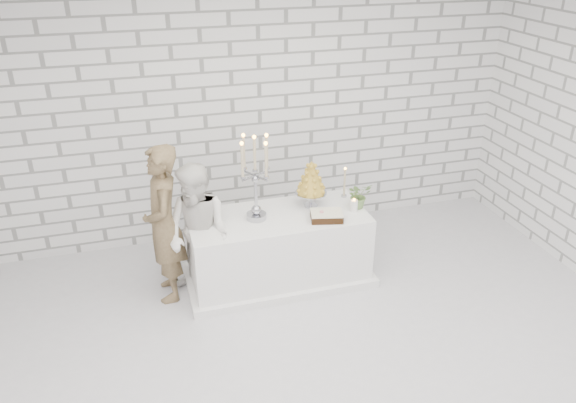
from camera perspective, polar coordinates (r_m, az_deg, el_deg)
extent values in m
cube|color=silver|center=(5.05, 4.59, -15.87)|extent=(6.00, 5.00, 0.01)
cube|color=white|center=(6.41, -2.89, 9.25)|extent=(6.00, 0.01, 3.00)
cube|color=white|center=(5.83, -1.00, -4.71)|extent=(1.80, 0.80, 0.75)
imported|color=brown|center=(5.51, -12.49, -2.28)|extent=(0.39, 0.59, 1.60)
imported|color=white|center=(5.48, -9.07, -3.27)|extent=(0.86, 0.86, 1.41)
cube|color=black|center=(5.57, 3.94, -1.47)|extent=(0.36, 0.29, 0.08)
cylinder|color=white|center=(5.75, 6.70, -0.42)|extent=(0.09, 0.09, 0.12)
cylinder|color=#C0AF8B|center=(6.00, 5.77, 1.87)|extent=(0.06, 0.06, 0.32)
imported|color=#4C7E3D|center=(5.80, 7.21, 0.63)|extent=(0.27, 0.24, 0.27)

